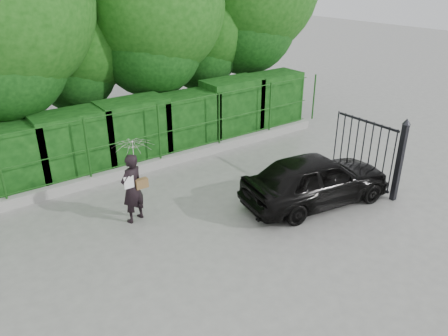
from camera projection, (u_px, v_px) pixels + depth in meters
ground at (235, 233)px, 10.61m from camera, size 80.00×80.00×0.00m
kerb at (150, 166)px, 13.86m from camera, size 14.00×0.25×0.30m
fence at (154, 133)px, 13.54m from camera, size 14.13×0.06×1.80m
hedge at (134, 130)px, 14.22m from camera, size 14.20×1.20×2.27m
trees at (127, 8)px, 14.98m from camera, size 17.10×6.15×8.08m
gate at (385, 155)px, 12.01m from camera, size 0.22×2.33×2.36m
woman at (134, 169)px, 10.66m from camera, size 1.04×1.02×2.15m
car at (316, 179)px, 11.72m from camera, size 4.38×2.30×1.42m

